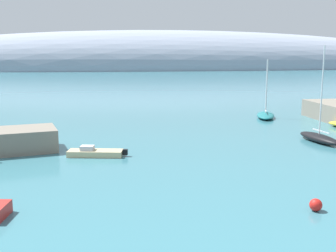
# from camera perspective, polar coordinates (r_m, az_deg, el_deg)

# --- Properties ---
(distant_ridge) EXTENTS (331.05, 52.96, 39.69)m
(distant_ridge) POSITION_cam_1_polar(r_m,az_deg,el_deg) (222.46, -0.12, 7.68)
(distant_ridge) COLOR #8E99AD
(distant_ridge) RESTS_ON ground
(sailboat_teal_near_shore) EXTENTS (4.27, 6.67, 8.04)m
(sailboat_teal_near_shore) POSITION_cam_1_polar(r_m,az_deg,el_deg) (59.96, 13.01, 1.50)
(sailboat_teal_near_shore) COLOR #1E6B70
(sailboat_teal_near_shore) RESTS_ON water
(sailboat_black_mid_mooring) EXTENTS (2.49, 6.15, 9.67)m
(sailboat_black_mid_mooring) POSITION_cam_1_polar(r_m,az_deg,el_deg) (45.41, 19.68, -1.44)
(sailboat_black_mid_mooring) COLOR black
(sailboat_black_mid_mooring) RESTS_ON water
(motorboat_sand_foreground) EXTENTS (5.32, 2.43, 0.92)m
(motorboat_sand_foreground) POSITION_cam_1_polar(r_m,az_deg,el_deg) (37.71, -9.79, -3.56)
(motorboat_sand_foreground) COLOR #C6B284
(motorboat_sand_foreground) RESTS_ON water
(mooring_buoy_red) EXTENTS (0.73, 0.73, 0.73)m
(mooring_buoy_red) POSITION_cam_1_polar(r_m,az_deg,el_deg) (26.15, 19.29, -10.00)
(mooring_buoy_red) COLOR red
(mooring_buoy_red) RESTS_ON water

